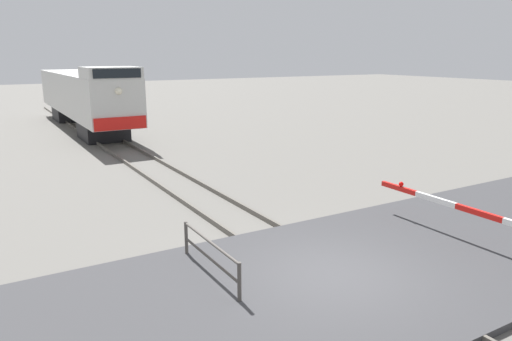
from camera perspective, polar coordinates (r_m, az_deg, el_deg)
The scene contains 6 objects.
ground_plane at distance 10.82m, azimuth 9.18°, elevation -12.80°, with size 160.00×160.00×0.00m, color #605E59.
rail_track_left at distance 10.39m, azimuth 6.06°, elevation -13.42°, with size 0.08×80.00×0.15m, color #59544C.
rail_track_right at distance 11.23m, azimuth 12.08°, elevation -11.50°, with size 0.08×80.00×0.15m, color #59544C.
road_surface at distance 10.79m, azimuth 9.20°, elevation -12.43°, with size 36.00×6.21×0.15m, color #38383A.
locomotive at distance 33.37m, azimuth -19.74°, elevation 8.36°, with size 2.76×17.72×4.15m.
guard_railing at distance 10.47m, azimuth -5.50°, elevation -9.87°, with size 0.08×2.72×0.95m.
Camera 1 is at (-6.30, -7.38, 4.79)m, focal length 33.67 mm.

